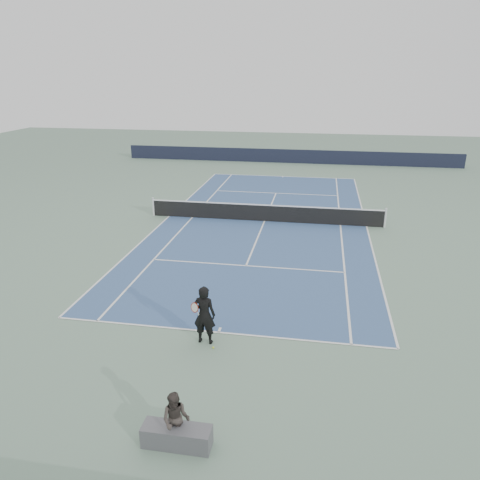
% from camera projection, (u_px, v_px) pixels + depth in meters
% --- Properties ---
extents(ground, '(80.00, 80.00, 0.00)m').
position_uv_depth(ground, '(265.00, 221.00, 25.81)').
color(ground, slate).
extents(court_surface, '(10.97, 23.77, 0.01)m').
position_uv_depth(court_surface, '(265.00, 221.00, 25.81)').
color(court_surface, '#365481').
rests_on(court_surface, ground).
extents(tennis_net, '(12.90, 0.10, 1.07)m').
position_uv_depth(tennis_net, '(265.00, 213.00, 25.64)').
color(tennis_net, silver).
rests_on(tennis_net, ground).
extents(windscreen_far, '(30.00, 0.25, 1.20)m').
position_uv_depth(windscreen_far, '(289.00, 156.00, 42.18)').
color(windscreen_far, black).
rests_on(windscreen_far, ground).
extents(tennis_player, '(0.82, 0.54, 1.87)m').
position_uv_depth(tennis_player, '(204.00, 315.00, 13.98)').
color(tennis_player, black).
rests_on(tennis_player, ground).
extents(tennis_ball, '(0.07, 0.07, 0.07)m').
position_uv_depth(tennis_ball, '(213.00, 348.00, 13.95)').
color(tennis_ball, '#C9DF2D').
rests_on(tennis_ball, ground).
extents(spectator_bench, '(1.56, 0.57, 1.36)m').
position_uv_depth(spectator_bench, '(176.00, 428.00, 10.18)').
color(spectator_bench, '#525256').
rests_on(spectator_bench, ground).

